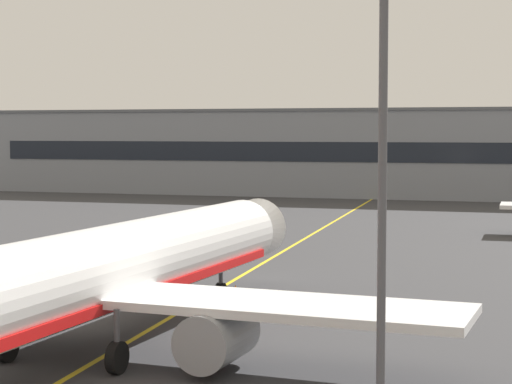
% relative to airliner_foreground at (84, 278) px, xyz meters
% --- Properties ---
extents(taxiway_centreline, '(10.12, 179.75, 0.01)m').
position_rel_airliner_foreground_xyz_m(taxiway_centreline, '(-0.18, 16.37, -3.37)').
color(taxiway_centreline, yellow).
rests_on(taxiway_centreline, ground).
extents(airliner_foreground, '(32.24, 41.52, 11.65)m').
position_rel_airliner_foreground_xyz_m(airliner_foreground, '(0.00, 0.00, 0.00)').
color(airliner_foreground, white).
rests_on(airliner_foreground, ground).
extents(apron_lamp_post, '(2.24, 0.90, 14.20)m').
position_rel_airliner_foreground_xyz_m(apron_lamp_post, '(13.59, -6.14, 4.05)').
color(apron_lamp_post, '#515156').
rests_on(apron_lamp_post, ground).
extents(safety_cone_by_nose_gear, '(0.44, 0.44, 0.55)m').
position_rel_airliner_foreground_xyz_m(safety_cone_by_nose_gear, '(1.26, 16.22, -3.11)').
color(safety_cone_by_nose_gear, orange).
rests_on(safety_cone_by_nose_gear, ground).
extents(terminal_building, '(144.97, 12.40, 12.70)m').
position_rel_airliner_foreground_xyz_m(terminal_building, '(7.79, 98.15, 2.99)').
color(terminal_building, gray).
rests_on(terminal_building, ground).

